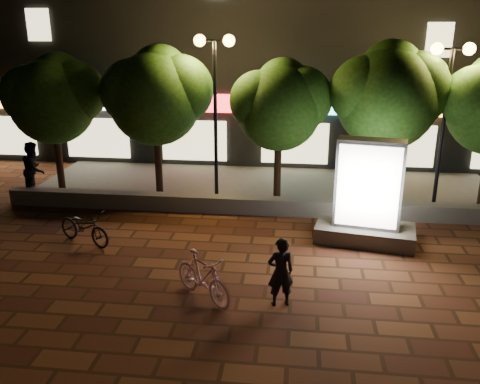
# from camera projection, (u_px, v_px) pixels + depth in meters

# --- Properties ---
(ground) EXTENTS (80.00, 80.00, 0.00)m
(ground) POSITION_uv_depth(u_px,v_px,m) (244.00, 273.00, 12.11)
(ground) COLOR brown
(ground) RESTS_ON ground
(retaining_wall) EXTENTS (16.00, 0.45, 0.50)m
(retaining_wall) POSITION_uv_depth(u_px,v_px,m) (258.00, 206.00, 15.80)
(retaining_wall) COLOR #605E59
(retaining_wall) RESTS_ON ground
(sidewalk) EXTENTS (16.00, 5.00, 0.08)m
(sidewalk) POSITION_uv_depth(u_px,v_px,m) (264.00, 187.00, 18.22)
(sidewalk) COLOR #605E59
(sidewalk) RESTS_ON ground
(building_block) EXTENTS (28.00, 8.12, 11.30)m
(building_block) POSITION_uv_depth(u_px,v_px,m) (277.00, 36.00, 22.76)
(building_block) COLOR black
(building_block) RESTS_ON ground
(tree_far_left) EXTENTS (3.36, 2.80, 4.63)m
(tree_far_left) POSITION_uv_depth(u_px,v_px,m) (54.00, 96.00, 16.98)
(tree_far_left) COLOR black
(tree_far_left) RESTS_ON sidewalk
(tree_left) EXTENTS (3.60, 3.00, 4.89)m
(tree_left) POSITION_uv_depth(u_px,v_px,m) (157.00, 93.00, 16.54)
(tree_left) COLOR black
(tree_left) RESTS_ON sidewalk
(tree_mid) EXTENTS (3.24, 2.70, 4.50)m
(tree_mid) POSITION_uv_depth(u_px,v_px,m) (281.00, 102.00, 16.17)
(tree_mid) COLOR black
(tree_mid) RESTS_ON sidewalk
(tree_right) EXTENTS (3.72, 3.10, 5.07)m
(tree_right) POSITION_uv_depth(u_px,v_px,m) (389.00, 93.00, 15.69)
(tree_right) COLOR black
(tree_right) RESTS_ON sidewalk
(street_lamp_left) EXTENTS (1.26, 0.36, 5.18)m
(street_lamp_left) POSITION_uv_depth(u_px,v_px,m) (215.00, 76.00, 15.89)
(street_lamp_left) COLOR black
(street_lamp_left) RESTS_ON sidewalk
(street_lamp_right) EXTENTS (1.26, 0.36, 4.98)m
(street_lamp_right) POSITION_uv_depth(u_px,v_px,m) (449.00, 83.00, 15.15)
(street_lamp_right) COLOR black
(street_lamp_right) RESTS_ON sidewalk
(ad_kiosk) EXTENTS (2.77, 1.72, 2.80)m
(ad_kiosk) POSITION_uv_depth(u_px,v_px,m) (367.00, 201.00, 13.54)
(ad_kiosk) COLOR #605E59
(ad_kiosk) RESTS_ON ground
(scooter_pink) EXTENTS (1.65, 1.55, 1.06)m
(scooter_pink) POSITION_uv_depth(u_px,v_px,m) (203.00, 277.00, 10.80)
(scooter_pink) COLOR #E89DB8
(scooter_pink) RESTS_ON ground
(rider) EXTENTS (0.64, 0.51, 1.51)m
(rider) POSITION_uv_depth(u_px,v_px,m) (281.00, 272.00, 10.54)
(rider) COLOR black
(rider) RESTS_ON ground
(scooter_parked) EXTENTS (1.86, 1.31, 0.93)m
(scooter_parked) POSITION_uv_depth(u_px,v_px,m) (84.00, 227.00, 13.60)
(scooter_parked) COLOR black
(scooter_parked) RESTS_ON ground
(pedestrian) EXTENTS (0.90, 1.05, 1.86)m
(pedestrian) POSITION_uv_depth(u_px,v_px,m) (34.00, 169.00, 16.86)
(pedestrian) COLOR black
(pedestrian) RESTS_ON sidewalk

